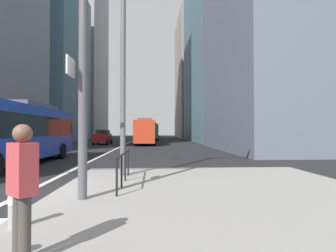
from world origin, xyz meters
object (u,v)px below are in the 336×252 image
Objects in this scene: car_receding_near at (151,134)px; pedestrian_waiting at (22,185)px; city_bus_red_distant at (152,131)px; bollard_left at (14,203)px; city_bus_red_receding at (146,131)px; car_oncoming_mid at (103,137)px; street_lamp_post at (123,39)px; city_bus_blue_oncoming at (14,130)px.

car_receding_near reaches higher than pedestrian_waiting.
bollard_left is at bearing -92.49° from city_bus_red_distant.
city_bus_red_receding is 5.82m from car_oncoming_mid.
pedestrian_waiting reaches higher than bollard_left.
street_lamp_post reaches higher than city_bus_red_distant.
pedestrian_waiting is (-0.64, -33.45, -0.71)m from city_bus_red_receding.
street_lamp_post reaches higher than city_bus_red_receding.
city_bus_blue_oncoming is at bearing 116.89° from pedestrian_waiting.
city_bus_blue_oncoming is 15.23× the size of bollard_left.
city_bus_red_distant is at bearing 80.09° from city_bus_blue_oncoming.
city_bus_red_distant reaches higher than pedestrian_waiting.
city_bus_red_receding is 1.02× the size of city_bus_red_distant.
car_oncoming_mid is (-6.54, -17.26, -0.85)m from city_bus_red_distant.
city_bus_red_distant reaches higher than car_receding_near.
street_lamp_post is at bearing -34.58° from city_bus_blue_oncoming.
pedestrian_waiting is at bearing -91.61° from city_bus_red_distant.
city_bus_blue_oncoming is 40.43m from city_bus_red_distant.
pedestrian_waiting is at bearing -81.31° from car_oncoming_mid.
car_oncoming_mid is 5.35× the size of bollard_left.
pedestrian_waiting is (5.11, -33.47, 0.14)m from car_oncoming_mid.
bollard_left is 0.44× the size of pedestrian_waiting.
city_bus_red_receding is at bearing -0.22° from car_oncoming_mid.
city_bus_blue_oncoming reaches higher than car_oncoming_mid.
city_bus_red_receding reaches higher than bollard_left.
city_bus_red_distant is at bearing 87.41° from city_bus_red_receding.
city_bus_blue_oncoming is 2.85× the size of car_oncoming_mid.
street_lamp_post is 4.57× the size of pedestrian_waiting.
bollard_left is 1.56m from pedestrian_waiting.
street_lamp_post reaches higher than city_bus_blue_oncoming.
city_bus_blue_oncoming reaches higher than pedestrian_waiting.
city_bus_blue_oncoming reaches higher than bollard_left.
city_bus_blue_oncoming is 6.73× the size of pedestrian_waiting.
street_lamp_post reaches higher than car_oncoming_mid.
car_oncoming_mid is 32.50m from bollard_left.
city_bus_red_receding is at bearing -92.59° from city_bus_red_distant.
car_receding_near is (6.60, 50.62, -0.85)m from city_bus_blue_oncoming.
car_receding_near is at bearing 91.90° from city_bus_red_distant.
city_bus_blue_oncoming and city_bus_red_receding have the same top height.
city_bus_blue_oncoming is 2.59× the size of car_receding_near.
city_bus_red_receding is 26.93m from street_lamp_post.
city_bus_red_receding is at bearing 74.67° from city_bus_blue_oncoming.
street_lamp_post reaches higher than pedestrian_waiting.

